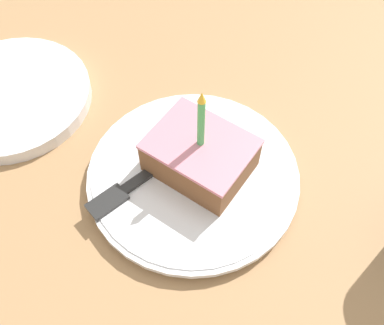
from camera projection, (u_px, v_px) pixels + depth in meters
ground_plane at (206, 197)px, 0.55m from camera, size 2.40×2.40×0.04m
plate at (192, 177)px, 0.53m from camera, size 0.25×0.25×0.02m
cake_slice at (200, 155)px, 0.50m from camera, size 0.09×0.11×0.13m
fork at (142, 178)px, 0.51m from camera, size 0.17×0.06×0.00m
side_plate at (11, 96)px, 0.60m from camera, size 0.21×0.21×0.02m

